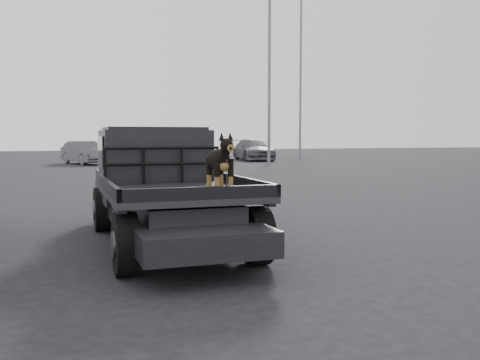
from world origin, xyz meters
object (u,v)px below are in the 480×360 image
object	(u,v)px
dog	(219,165)
distant_car_a	(85,153)
distant_car_b	(253,150)
floodlight_far	(301,66)
flatbed_ute	(166,214)
floodlight_mid	(269,38)

from	to	relation	value
dog	distant_car_a	bearing A→B (deg)	90.51
dog	distant_car_b	distance (m)	30.29
floodlight_far	distant_car_b	bearing A→B (deg)	-145.64
flatbed_ute	distant_car_a	size ratio (longest dim) A/B	1.30
dog	floodlight_mid	size ratio (longest dim) A/B	0.05
flatbed_ute	distant_car_a	bearing A→B (deg)	89.65
distant_car_b	floodlight_far	size ratio (longest dim) A/B	0.39
distant_car_a	floodlight_mid	size ratio (longest dim) A/B	0.31
dog	distant_car_b	size ratio (longest dim) A/B	0.15
flatbed_ute	distant_car_b	bearing A→B (deg)	66.70
dog	distant_car_a	size ratio (longest dim) A/B	0.18
flatbed_ute	distant_car_b	xyz separation A→B (m)	(11.48, 26.65, 0.27)
dog	distant_car_b	bearing A→B (deg)	68.52
flatbed_ute	dog	size ratio (longest dim) A/B	7.30
flatbed_ute	floodlight_mid	world-z (taller)	floodlight_mid
floodlight_mid	flatbed_ute	bearing A→B (deg)	-116.08
dog	floodlight_far	bearing A→B (deg)	62.73
floodlight_mid	floodlight_far	bearing A→B (deg)	54.44
dog	floodlight_far	xyz separation A→B (m)	(16.39, 31.80, 5.80)
distant_car_a	floodlight_far	bearing A→B (deg)	-2.65
dog	floodlight_mid	distance (m)	25.98
distant_car_a	floodlight_far	size ratio (longest dim) A/B	0.32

